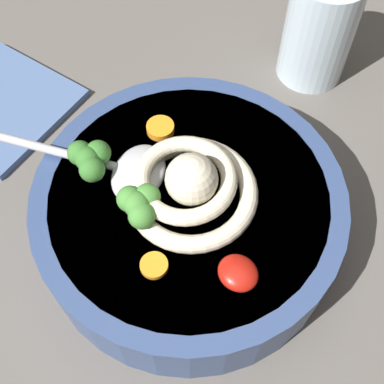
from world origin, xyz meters
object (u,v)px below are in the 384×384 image
object	(u,v)px
noodle_pile	(191,185)
soup_spoon	(123,169)
soup_bowl	(192,211)
folded_napkin	(0,106)
drinking_glass	(319,29)

from	to	relation	value
noodle_pile	soup_spoon	world-z (taller)	noodle_pile
soup_bowl	folded_napkin	bearing A→B (deg)	9.24
noodle_pile	soup_bowl	bearing A→B (deg)	-66.04
drinking_glass	folded_napkin	world-z (taller)	drinking_glass
noodle_pile	folded_napkin	distance (cm)	27.11
drinking_glass	folded_napkin	xyz separation A→B (cm)	(20.68, 28.45, -5.67)
soup_bowl	noodle_pile	world-z (taller)	noodle_pile
drinking_glass	soup_bowl	bearing A→B (deg)	101.36
soup_spoon	soup_bowl	bearing A→B (deg)	180.00
soup_spoon	folded_napkin	distance (cm)	21.38
noodle_pile	soup_spoon	size ratio (longest dim) A/B	0.72
soup_spoon	drinking_glass	distance (cm)	27.14
drinking_glass	folded_napkin	size ratio (longest dim) A/B	0.87
soup_spoon	folded_napkin	bearing A→B (deg)	-23.56
drinking_glass	folded_napkin	bearing A→B (deg)	53.99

